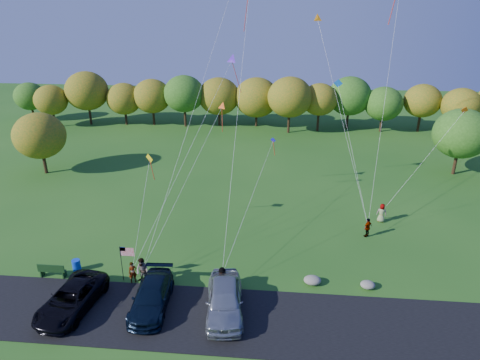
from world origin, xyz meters
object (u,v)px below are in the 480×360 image
object	(u,v)px
minivan_silver	(225,299)
flyer_c	(222,278)
flyer_b	(142,271)
park_bench	(52,270)
flyer_a	(133,272)
trash_barrel	(76,265)
minivan_navy	(152,297)
flyer_e	(382,213)
flyer_d	(368,227)
minivan_dark	(71,299)

from	to	relation	value
minivan_silver	flyer_c	bearing A→B (deg)	94.37
minivan_silver	flyer_b	world-z (taller)	minivan_silver
flyer_c	minivan_silver	bearing A→B (deg)	124.15
park_bench	flyer_a	bearing A→B (deg)	0.06
trash_barrel	minivan_navy	bearing A→B (deg)	-27.52
trash_barrel	flyer_a	bearing A→B (deg)	-11.87
minivan_silver	flyer_c	xyz separation A→B (m)	(-0.50, 2.57, -0.24)
flyer_e	trash_barrel	world-z (taller)	flyer_e
minivan_silver	flyer_e	xyz separation A→B (m)	(12.34, 13.14, -0.16)
minivan_navy	flyer_b	size ratio (longest dim) A/B	2.81
minivan_silver	flyer_d	distance (m)	14.89
minivan_navy	minivan_silver	xyz separation A→B (m)	(4.71, -0.07, 0.17)
minivan_dark	park_bench	distance (m)	4.36
flyer_a	flyer_c	world-z (taller)	flyer_a
minivan_dark	flyer_c	bearing A→B (deg)	26.50
minivan_navy	park_bench	size ratio (longest dim) A/B	2.75
flyer_d	park_bench	xyz separation A→B (m)	(-23.32, -7.86, -0.27)
flyer_e	park_bench	xyz separation A→B (m)	(-25.01, -10.59, -0.28)
minivan_dark	flyer_c	distance (m)	9.73
flyer_a	flyer_e	distance (m)	21.84
minivan_navy	minivan_silver	bearing A→B (deg)	-3.82
flyer_a	minivan_dark	bearing A→B (deg)	-161.70
park_bench	minivan_silver	bearing A→B (deg)	-11.47
minivan_silver	park_bench	xyz separation A→B (m)	(-12.68, 2.55, -0.44)
flyer_c	flyer_d	xyz separation A→B (m)	(11.14, 7.84, 0.07)
flyer_c	flyer_e	world-z (taller)	flyer_e
flyer_b	park_bench	world-z (taller)	flyer_b
minivan_dark	park_bench	bearing A→B (deg)	140.64
flyer_a	flyer_b	xyz separation A→B (m)	(0.71, 0.00, 0.18)
flyer_a	trash_barrel	size ratio (longest dim) A/B	1.82
park_bench	minivan_dark	bearing A→B (deg)	-46.85
park_bench	trash_barrel	world-z (taller)	park_bench
flyer_b	flyer_e	distance (m)	21.22
minivan_dark	minivan_navy	xyz separation A→B (m)	(4.99, 0.69, 0.00)
flyer_d	flyer_a	bearing A→B (deg)	-20.50
minivan_dark	minivan_silver	size ratio (longest dim) A/B	1.00
flyer_b	trash_barrel	xyz separation A→B (m)	(-5.28, 0.96, -0.53)
minivan_dark	flyer_e	distance (m)	25.98
flyer_d	trash_barrel	world-z (taller)	flyer_d
minivan_dark	flyer_d	bearing A→B (deg)	35.88
flyer_a	flyer_b	size ratio (longest dim) A/B	0.82
minivan_navy	trash_barrel	size ratio (longest dim) A/B	6.23
minivan_dark	minivan_silver	distance (m)	9.72
flyer_a	flyer_b	bearing A→B (deg)	-29.15
flyer_c	park_bench	xyz separation A→B (m)	(-12.18, -0.01, -0.20)
flyer_a	park_bench	size ratio (longest dim) A/B	0.80
flyer_b	flyer_c	xyz separation A→B (m)	(5.57, 0.00, -0.19)
minivan_navy	flyer_e	xyz separation A→B (m)	(17.04, 13.07, 0.02)
flyer_d	minivan_navy	bearing A→B (deg)	-10.77
minivan_silver	park_bench	world-z (taller)	minivan_silver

